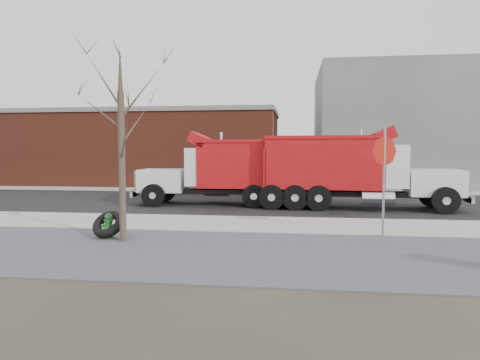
# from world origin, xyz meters

# --- Properties ---
(ground) EXTENTS (120.00, 120.00, 0.00)m
(ground) POSITION_xyz_m (0.00, 0.00, 0.00)
(ground) COLOR #383328
(ground) RESTS_ON ground
(gravel_verge) EXTENTS (60.00, 5.00, 0.03)m
(gravel_verge) POSITION_xyz_m (0.00, -3.50, 0.01)
(gravel_verge) COLOR slate
(gravel_verge) RESTS_ON ground
(sidewalk) EXTENTS (60.00, 2.50, 0.06)m
(sidewalk) POSITION_xyz_m (0.00, 0.25, 0.03)
(sidewalk) COLOR #9E9B93
(sidewalk) RESTS_ON ground
(curb) EXTENTS (60.00, 0.15, 0.11)m
(curb) POSITION_xyz_m (0.00, 1.55, 0.06)
(curb) COLOR #9E9B93
(curb) RESTS_ON ground
(road) EXTENTS (60.00, 9.40, 0.02)m
(road) POSITION_xyz_m (0.00, 6.30, 0.01)
(road) COLOR black
(road) RESTS_ON ground
(far_sidewalk) EXTENTS (60.00, 2.00, 0.06)m
(far_sidewalk) POSITION_xyz_m (0.00, 12.00, 0.03)
(far_sidewalk) COLOR #9E9B93
(far_sidewalk) RESTS_ON ground
(building_grey) EXTENTS (12.00, 10.00, 8.00)m
(building_grey) POSITION_xyz_m (9.00, 18.00, 4.00)
(building_grey) COLOR gray
(building_grey) RESTS_ON ground
(building_brick) EXTENTS (20.20, 8.20, 5.30)m
(building_brick) POSITION_xyz_m (-10.00, 17.00, 2.65)
(building_brick) COLOR brown
(building_brick) RESTS_ON ground
(bare_tree) EXTENTS (3.20, 3.20, 5.20)m
(bare_tree) POSITION_xyz_m (-3.20, -2.60, 3.30)
(bare_tree) COLOR #382D23
(bare_tree) RESTS_ON ground
(fire_hydrant) EXTENTS (0.41, 0.40, 0.73)m
(fire_hydrant) POSITION_xyz_m (-3.76, -2.26, 0.33)
(fire_hydrant) COLOR #2A6727
(fire_hydrant) RESTS_ON ground
(truck_tire) EXTENTS (1.04, 0.98, 0.80)m
(truck_tire) POSITION_xyz_m (-3.79, -2.19, 0.40)
(truck_tire) COLOR black
(truck_tire) RESTS_ON ground
(stop_sign) EXTENTS (0.74, 0.45, 3.10)m
(stop_sign) POSITION_xyz_m (3.83, -1.10, 2.09)
(stop_sign) COLOR gray
(stop_sign) RESTS_ON ground
(dump_truck_red_a) EXTENTS (8.37, 2.69, 3.36)m
(dump_truck_red_a) POSITION_xyz_m (3.61, 4.89, 1.71)
(dump_truck_red_a) COLOR black
(dump_truck_red_a) RESTS_ON ground
(dump_truck_red_b) EXTENTS (7.62, 2.51, 3.21)m
(dump_truck_red_b) POSITION_xyz_m (-1.48, 5.40, 1.64)
(dump_truck_red_b) COLOR black
(dump_truck_red_b) RESTS_ON ground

